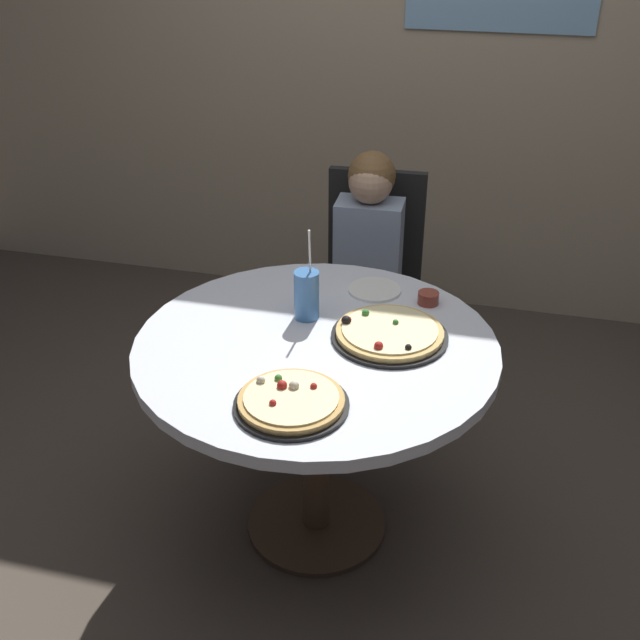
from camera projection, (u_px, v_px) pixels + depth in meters
ground_plane at (317, 525)px, 2.70m from camera, size 8.00×8.00×0.00m
wall_with_window at (416, 10)px, 3.53m from camera, size 5.20×0.14×2.90m
dining_table at (316, 373)px, 2.39m from camera, size 1.11×1.11×0.75m
chair_wooden at (371, 273)px, 3.24m from camera, size 0.42×0.42×0.95m
diner_child at (364, 303)px, 3.11m from camera, size 0.27×0.42×1.08m
pizza_veggie at (291, 401)px, 2.04m from camera, size 0.31×0.31×0.05m
pizza_cheese at (389, 333)px, 2.35m from camera, size 0.36×0.36×0.05m
soda_cup at (307, 295)px, 2.43m from camera, size 0.08×0.08×0.31m
sauce_bowl at (428, 298)px, 2.54m from camera, size 0.07×0.07×0.04m
plate_small at (375, 290)px, 2.62m from camera, size 0.18×0.18×0.01m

